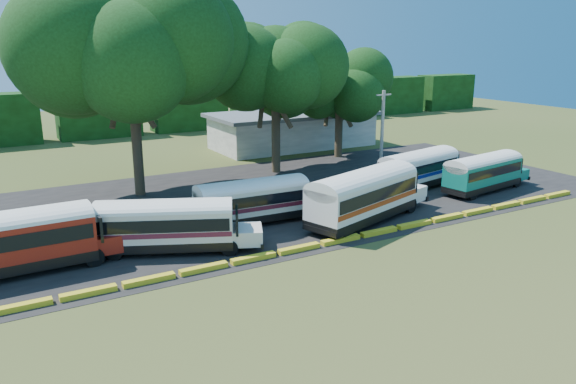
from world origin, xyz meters
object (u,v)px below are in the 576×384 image
bus_cream_west (168,223)px  bus_white_red (365,193)px  bus_red (12,239)px  bus_teal (485,170)px  tree_west (129,37)px

bus_cream_west → bus_white_red: 13.37m
bus_red → bus_teal: (34.92, -0.61, -0.24)m
bus_teal → bus_cream_west: bearing=172.6°
bus_cream_west → bus_teal: bearing=24.9°
bus_red → bus_teal: size_ratio=1.11×
bus_red → bus_cream_west: size_ratio=1.09×
bus_cream_west → bus_white_red: (13.30, -1.30, 0.29)m
bus_red → bus_teal: 34.92m
bus_cream_west → bus_teal: (26.74, 0.34, -0.03)m
bus_red → bus_teal: bearing=-2.1°
bus_red → bus_teal: bus_red is taller
bus_red → bus_cream_west: bearing=-7.7°
bus_cream_west → tree_west: tree_west is taller
bus_white_red → tree_west: tree_west is taller
bus_red → bus_white_red: (21.48, -2.24, 0.08)m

